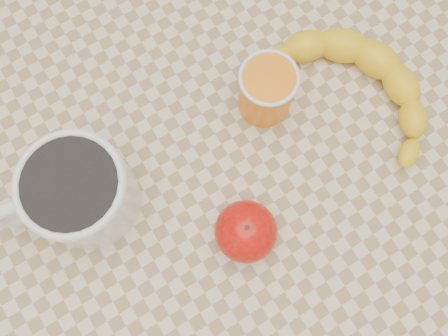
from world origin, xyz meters
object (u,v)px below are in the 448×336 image
table (224,186)px  apple (246,232)px  banana (348,92)px  orange_juice_glass (266,91)px  coffee_mug (77,193)px

table → apple: apple is taller
banana → apple: bearing=178.1°
table → orange_juice_glass: (0.09, 0.05, 0.13)m
table → coffee_mug: 0.22m
banana → coffee_mug: bearing=147.4°
coffee_mug → banana: (0.35, -0.05, -0.03)m
apple → banana: 0.22m
table → banana: bearing=0.4°
table → banana: size_ratio=2.39×
table → orange_juice_glass: 0.17m
apple → table: bearing=75.9°
coffee_mug → table: bearing=-19.0°
orange_juice_glass → apple: (-0.11, -0.13, -0.01)m
apple → banana: size_ratio=0.29×
table → apple: bearing=-104.1°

